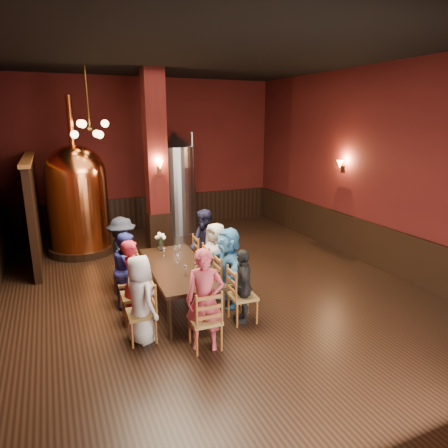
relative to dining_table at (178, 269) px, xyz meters
name	(u,v)px	position (x,y,z in m)	size (l,w,h in m)	color
room	(208,177)	(0.80, 0.52, 1.56)	(10.00, 10.02, 4.50)	black
wainscot_right	(362,240)	(4.76, 0.52, -0.19)	(0.08, 9.90, 1.00)	black
wainscot_back	(151,212)	(0.80, 5.48, -0.19)	(7.90, 0.08, 1.00)	black
column	(156,163)	(0.50, 3.32, 1.56)	(0.58, 0.58, 4.50)	#4A130F
partition	(34,211)	(-2.40, 3.72, 0.51)	(0.22, 3.50, 2.40)	black
pendant_cluster	(90,129)	(-1.00, 3.42, 2.41)	(0.90, 0.90, 1.70)	#A57226
sconce_wall	(343,166)	(4.70, 1.32, 1.51)	(0.20, 0.20, 0.36)	black
sconce_column	(159,167)	(0.50, 3.02, 1.51)	(0.20, 0.20, 0.36)	black
dining_table	(178,269)	(0.00, 0.00, 0.00)	(1.10, 2.44, 0.75)	black
chair_0	(141,313)	(-0.89, -0.96, -0.23)	(0.46, 0.46, 0.92)	#985C26
person_0	(140,299)	(-0.89, -0.96, 0.00)	(0.68, 0.44, 1.38)	silver
chair_1	(134,295)	(-0.86, -0.29, -0.23)	(0.46, 0.46, 0.92)	#985C26
person_1	(133,281)	(-0.86, -0.29, 0.03)	(0.52, 0.34, 1.43)	#AB1D2C
chair_2	(129,281)	(-0.84, 0.37, -0.23)	(0.46, 0.46, 0.92)	#985C26
person_2	(128,269)	(-0.84, 0.37, 0.00)	(0.67, 0.33, 1.38)	navy
chair_3	(124,268)	(-0.81, 1.04, -0.23)	(0.46, 0.46, 0.92)	#985C26
person_3	(123,255)	(-0.81, 1.04, 0.06)	(0.97, 0.56, 1.50)	black
chair_4	(243,296)	(0.81, -1.04, -0.23)	(0.46, 0.46, 0.92)	#985C26
person_4	(243,286)	(0.81, -1.04, -0.05)	(0.75, 0.31, 1.28)	black
chair_5	(228,281)	(0.84, -0.37, -0.23)	(0.46, 0.46, 0.92)	#985C26
person_5	(228,267)	(0.84, -0.37, 0.05)	(1.37, 0.44, 1.47)	teal
chair_6	(216,269)	(0.86, 0.29, -0.23)	(0.46, 0.46, 0.92)	#985C26
person_6	(216,257)	(0.86, 0.29, 0.01)	(0.68, 0.44, 1.39)	beige
chair_7	(205,258)	(0.89, 0.96, -0.23)	(0.46, 0.46, 0.92)	#985C26
person_7	(205,245)	(0.89, 0.96, 0.07)	(0.73, 0.36, 1.51)	black
chair_8	(205,320)	(-0.07, -1.55, -0.23)	(0.46, 0.46, 0.92)	#985C26
person_8	(205,300)	(-0.07, -1.55, 0.09)	(0.56, 0.37, 1.55)	#AF3A47
copper_kettle	(78,198)	(-1.38, 3.87, 0.72)	(1.73, 1.73, 3.86)	black
steel_vessel	(175,183)	(1.43, 4.80, 0.79)	(1.37, 1.37, 2.96)	#B2B2B7
rose_vase	(161,239)	(-0.04, 1.00, 0.31)	(0.22, 0.22, 0.37)	white
wine_glass_0	(176,250)	(0.15, 0.63, 0.15)	(0.07, 0.07, 0.17)	white
wine_glass_1	(186,270)	(0.00, -0.46, 0.15)	(0.07, 0.07, 0.17)	white
wine_glass_2	(204,269)	(0.32, -0.52, 0.15)	(0.07, 0.07, 0.17)	white
wine_glass_3	(178,259)	(0.04, 0.14, 0.15)	(0.07, 0.07, 0.17)	white
wine_glass_4	(164,252)	(-0.09, 0.60, 0.15)	(0.07, 0.07, 0.17)	white
wine_glass_5	(196,268)	(0.20, -0.41, 0.15)	(0.07, 0.07, 0.17)	white
wine_glass_6	(211,275)	(0.31, -0.84, 0.15)	(0.07, 0.07, 0.17)	white
wine_glass_7	(180,249)	(0.25, 0.69, 0.15)	(0.07, 0.07, 0.17)	white
wine_glass_8	(196,261)	(0.33, -0.09, 0.15)	(0.07, 0.07, 0.17)	white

